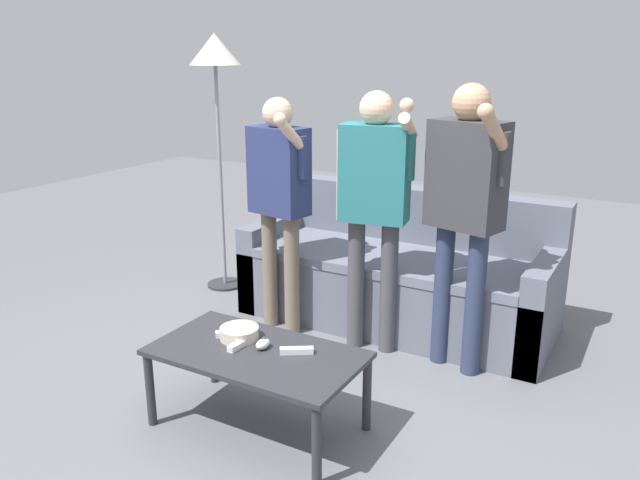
% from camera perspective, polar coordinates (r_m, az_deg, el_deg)
% --- Properties ---
extents(ground_plane, '(12.00, 12.00, 0.00)m').
position_cam_1_polar(ground_plane, '(3.41, -3.31, -15.08)').
color(ground_plane, slate).
extents(couch, '(2.06, 0.83, 0.88)m').
position_cam_1_polar(couch, '(4.37, 7.11, -3.29)').
color(couch, slate).
rests_on(couch, ground).
extents(coffee_table, '(1.01, 0.56, 0.41)m').
position_cam_1_polar(coffee_table, '(3.12, -5.70, -10.70)').
color(coffee_table, '#2D2D33').
rests_on(coffee_table, ground).
extents(snack_bowl, '(0.19, 0.19, 0.06)m').
position_cam_1_polar(snack_bowl, '(3.22, -7.26, -8.28)').
color(snack_bowl, beige).
rests_on(snack_bowl, coffee_table).
extents(game_remote_nunchuk, '(0.06, 0.09, 0.05)m').
position_cam_1_polar(game_remote_nunchuk, '(3.11, -5.16, -9.29)').
color(game_remote_nunchuk, white).
rests_on(game_remote_nunchuk, coffee_table).
extents(floor_lamp, '(0.37, 0.37, 1.91)m').
position_cam_1_polar(floor_lamp, '(4.78, -9.38, 15.10)').
color(floor_lamp, '#2D2D33').
rests_on(floor_lamp, ground).
extents(player_left, '(0.44, 0.38, 1.52)m').
position_cam_1_polar(player_left, '(4.01, -3.71, 4.65)').
color(player_left, '#756656').
rests_on(player_left, ground).
extents(player_center, '(0.49, 0.30, 1.58)m').
position_cam_1_polar(player_center, '(3.73, 4.92, 4.25)').
color(player_center, '#47474C').
rests_on(player_center, ground).
extents(player_right, '(0.47, 0.44, 1.63)m').
position_cam_1_polar(player_right, '(3.55, 12.90, 3.82)').
color(player_right, '#2D3856').
rests_on(player_right, ground).
extents(game_remote_wand_near, '(0.05, 0.16, 0.03)m').
position_cam_1_polar(game_remote_wand_near, '(3.14, -7.15, -9.24)').
color(game_remote_wand_near, white).
rests_on(game_remote_wand_near, coffee_table).
extents(game_remote_wand_far, '(0.15, 0.12, 0.03)m').
position_cam_1_polar(game_remote_wand_far, '(3.05, -2.12, -9.91)').
color(game_remote_wand_far, white).
rests_on(game_remote_wand_far, coffee_table).
extents(game_remote_wand_spare, '(0.14, 0.13, 0.03)m').
position_cam_1_polar(game_remote_wand_spare, '(3.26, -8.01, -8.30)').
color(game_remote_wand_spare, white).
rests_on(game_remote_wand_spare, coffee_table).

